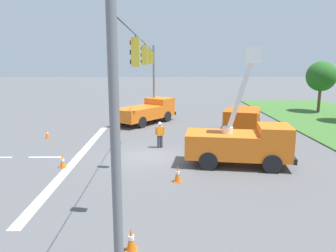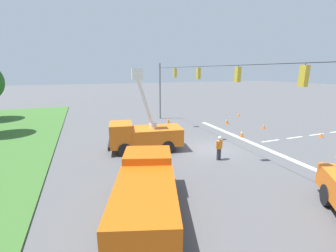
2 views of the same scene
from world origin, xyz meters
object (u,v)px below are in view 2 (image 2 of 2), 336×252
at_px(traffic_cone_foreground_left, 242,133).
at_px(traffic_cone_near_bucket, 168,120).
at_px(traffic_cone_lane_edge_a, 227,120).
at_px(traffic_cone_lane_edge_b, 321,134).
at_px(traffic_cone_far_right, 264,126).
at_px(traffic_cone_far_left, 146,164).
at_px(traffic_cone_foreground_right, 239,114).
at_px(traffic_cone_mid_right, 174,133).
at_px(utility_truck_support_near, 146,189).
at_px(utility_truck_bucket_lift, 144,134).
at_px(road_worker, 219,146).

distance_m(traffic_cone_foreground_left, traffic_cone_near_bucket, 9.25).
bearing_deg(traffic_cone_lane_edge_a, traffic_cone_lane_edge_b, -146.90).
bearing_deg(traffic_cone_foreground_left, traffic_cone_far_right, -68.15).
bearing_deg(traffic_cone_far_left, traffic_cone_foreground_right, -54.00).
relative_size(traffic_cone_foreground_left, traffic_cone_lane_edge_a, 0.93).
xyz_separation_m(traffic_cone_mid_right, traffic_cone_far_right, (-0.46, -10.59, -0.09)).
height_order(traffic_cone_near_bucket, traffic_cone_far_right, traffic_cone_near_bucket).
bearing_deg(utility_truck_support_near, traffic_cone_far_right, -58.12).
bearing_deg(utility_truck_bucket_lift, traffic_cone_foreground_left, -88.51).
bearing_deg(traffic_cone_far_left, road_worker, -94.43).
xyz_separation_m(road_worker, traffic_cone_lane_edge_a, (9.30, -7.25, -0.59)).
bearing_deg(utility_truck_bucket_lift, traffic_cone_lane_edge_a, -65.18).
relative_size(traffic_cone_foreground_right, traffic_cone_mid_right, 0.75).
distance_m(road_worker, traffic_cone_lane_edge_b, 12.54).
bearing_deg(utility_truck_support_near, traffic_cone_near_bucket, -23.96).
distance_m(traffic_cone_foreground_right, traffic_cone_far_left, 20.90).
xyz_separation_m(traffic_cone_lane_edge_a, traffic_cone_far_right, (-3.42, -2.43, -0.10)).
bearing_deg(traffic_cone_mid_right, utility_truck_support_near, 151.95).
bearing_deg(traffic_cone_lane_edge_b, traffic_cone_far_right, 31.35).
bearing_deg(traffic_cone_foreground_right, traffic_cone_foreground_left, 143.51).
distance_m(traffic_cone_foreground_left, traffic_cone_lane_edge_a, 5.55).
distance_m(utility_truck_bucket_lift, traffic_cone_mid_right, 4.47).
bearing_deg(traffic_cone_foreground_right, traffic_cone_lane_edge_a, 127.81).
bearing_deg(utility_truck_support_near, traffic_cone_lane_edge_a, -45.58).
xyz_separation_m(road_worker, traffic_cone_far_left, (0.41, 5.29, -0.70)).
height_order(traffic_cone_lane_edge_b, traffic_cone_far_left, traffic_cone_far_left).
relative_size(road_worker, traffic_cone_mid_right, 2.18).
xyz_separation_m(road_worker, traffic_cone_far_right, (5.88, -9.67, -0.69)).
relative_size(traffic_cone_mid_right, traffic_cone_far_left, 1.29).
distance_m(traffic_cone_near_bucket, traffic_cone_lane_edge_a, 7.11).
relative_size(utility_truck_support_near, traffic_cone_lane_edge_a, 8.56).
bearing_deg(traffic_cone_lane_edge_b, traffic_cone_foreground_left, 68.75).
height_order(traffic_cone_foreground_right, traffic_cone_lane_edge_a, traffic_cone_lane_edge_a).
bearing_deg(traffic_cone_lane_edge_b, traffic_cone_far_left, 92.96).
xyz_separation_m(traffic_cone_foreground_left, traffic_cone_mid_right, (2.22, 6.20, 0.02)).
xyz_separation_m(traffic_cone_near_bucket, traffic_cone_far_right, (-6.30, -8.93, -0.08)).
distance_m(traffic_cone_foreground_right, traffic_cone_lane_edge_a, 5.54).
relative_size(traffic_cone_mid_right, traffic_cone_lane_edge_a, 0.99).
relative_size(traffic_cone_foreground_left, traffic_cone_far_right, 1.19).
xyz_separation_m(traffic_cone_far_left, traffic_cone_far_right, (5.47, -14.96, 0.01)).
height_order(road_worker, traffic_cone_lane_edge_b, road_worker).
bearing_deg(road_worker, traffic_cone_foreground_left, -52.05).
xyz_separation_m(traffic_cone_foreground_left, traffic_cone_foreground_right, (8.58, -6.35, -0.09)).
bearing_deg(utility_truck_bucket_lift, road_worker, -130.49).
xyz_separation_m(utility_truck_bucket_lift, traffic_cone_foreground_right, (8.84, -16.14, -1.09)).
relative_size(traffic_cone_foreground_right, traffic_cone_far_right, 0.94).
height_order(utility_truck_bucket_lift, traffic_cone_far_left, utility_truck_bucket_lift).
relative_size(traffic_cone_lane_edge_a, traffic_cone_far_left, 1.30).
height_order(traffic_cone_foreground_left, traffic_cone_far_right, traffic_cone_foreground_left).
bearing_deg(utility_truck_bucket_lift, traffic_cone_near_bucket, -32.33).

